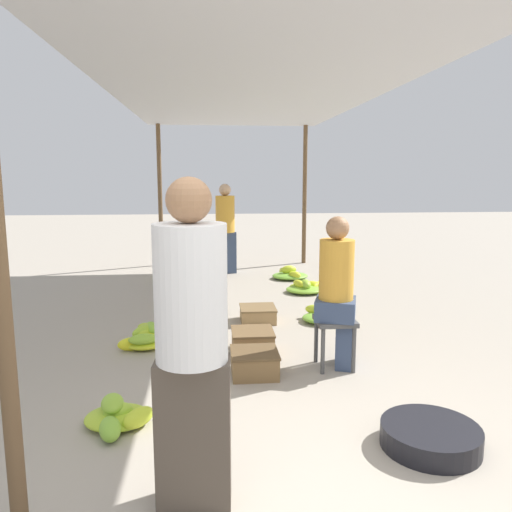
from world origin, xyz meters
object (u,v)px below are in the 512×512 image
object	(u,v)px
crate_near	(254,363)
stool	(335,329)
banana_pile_right_0	(289,274)
banana_pile_left_3	(173,273)
banana_pile_right_1	(305,287)
crate_far	(253,341)
banana_pile_left_2	(146,337)
vendor_foreground	(192,342)
vendor_seated	(338,290)
crate_mid	(258,314)
basin_black	(430,437)
banana_pile_right_2	(324,316)
banana_pile_left_1	(193,306)
banana_pile_left_0	(118,417)
shopper_walking_mid	(225,227)

from	to	relation	value
crate_near	stool	bearing A→B (deg)	7.83
banana_pile_right_0	crate_near	world-z (taller)	banana_pile_right_0
banana_pile_left_3	banana_pile_right_1	world-z (taller)	banana_pile_left_3
crate_far	banana_pile_left_3	bearing A→B (deg)	105.67
banana_pile_left_2	crate_far	size ratio (longest dim) A/B	1.29
vendor_foreground	crate_far	size ratio (longest dim) A/B	4.20
vendor_seated	crate_far	world-z (taller)	vendor_seated
crate_mid	basin_black	bearing A→B (deg)	-73.79
stool	crate_mid	size ratio (longest dim) A/B	1.09
banana_pile_right_1	crate_near	world-z (taller)	crate_near
vendor_foreground	banana_pile_right_1	size ratio (longest dim) A/B	2.67
basin_black	banana_pile_right_2	bearing A→B (deg)	91.22
banana_pile_left_1	banana_pile_left_3	world-z (taller)	banana_pile_left_3
stool	banana_pile_left_0	world-z (taller)	stool
banana_pile_left_1	banana_pile_left_2	size ratio (longest dim) A/B	1.04
stool	banana_pile_left_3	world-z (taller)	stool
crate_far	banana_pile_left_1	bearing A→B (deg)	111.92
banana_pile_right_1	banana_pile_right_0	bearing A→B (deg)	94.41
stool	banana_pile_right_2	world-z (taller)	stool
basin_black	banana_pile_right_0	size ratio (longest dim) A/B	0.94
vendor_foreground	banana_pile_right_2	size ratio (longest dim) A/B	3.21
banana_pile_left_3	shopper_walking_mid	size ratio (longest dim) A/B	0.39
basin_black	banana_pile_left_1	xyz separation A→B (m)	(-1.60, 3.36, -0.01)
shopper_walking_mid	vendor_foreground	bearing A→B (deg)	-93.29
banana_pile_left_2	banana_pile_right_2	xyz separation A→B (m)	(1.95, 0.69, -0.03)
banana_pile_left_1	banana_pile_right_2	bearing A→B (deg)	-22.62
crate_near	crate_mid	world-z (taller)	crate_near
crate_mid	stool	bearing A→B (deg)	-69.72
banana_pile_left_3	crate_near	bearing A→B (deg)	-76.71
crate_mid	shopper_walking_mid	size ratio (longest dim) A/B	0.27
basin_black	crate_near	distance (m)	1.60
banana_pile_right_2	shopper_walking_mid	distance (m)	3.30
crate_far	banana_pile_left_0	bearing A→B (deg)	-127.32
basin_black	banana_pile_right_1	distance (m)	4.22
banana_pile_right_1	basin_black	bearing A→B (deg)	-90.13
basin_black	banana_pile_left_3	world-z (taller)	banana_pile_left_3
crate_far	crate_near	bearing A→B (deg)	-93.24
banana_pile_right_2	shopper_walking_mid	size ratio (longest dim) A/B	0.34
vendor_foreground	crate_near	bearing A→B (deg)	74.58
basin_black	banana_pile_right_0	world-z (taller)	banana_pile_right_0
stool	crate_mid	xyz separation A→B (m)	(-0.54, 1.47, -0.27)
basin_black	banana_pile_right_2	size ratio (longest dim) A/B	1.18
banana_pile_left_2	crate_mid	world-z (taller)	banana_pile_left_2
banana_pile_left_0	banana_pile_right_1	size ratio (longest dim) A/B	0.83
banana_pile_right_1	crate_near	xyz separation A→B (m)	(-1.01, -2.97, 0.04)
banana_pile_left_0	banana_pile_left_3	bearing A→B (deg)	89.77
basin_black	banana_pile_left_3	xyz separation A→B (m)	(-1.98, 5.41, 0.01)
banana_pile_right_0	banana_pile_right_2	world-z (taller)	banana_pile_right_0
stool	vendor_seated	distance (m)	0.35
stool	shopper_walking_mid	world-z (taller)	shopper_walking_mid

